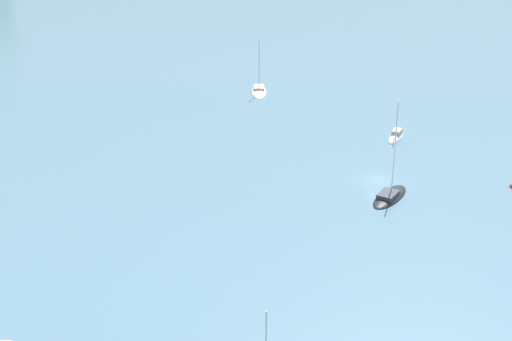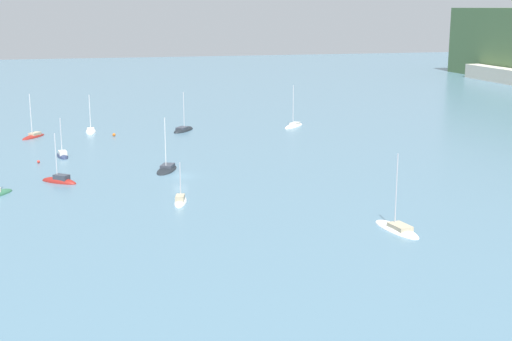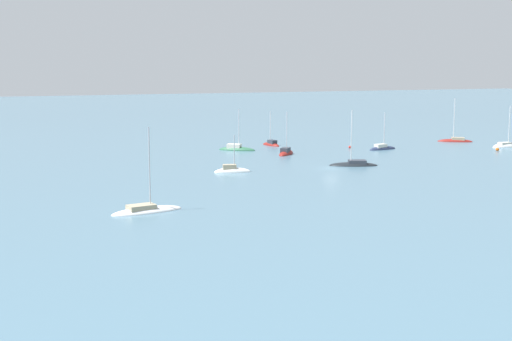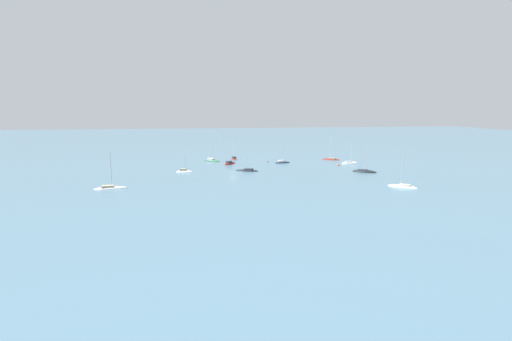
{
  "view_description": "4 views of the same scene",
  "coord_description": "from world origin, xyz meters",
  "px_view_note": "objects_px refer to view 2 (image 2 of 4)",
  "views": [
    {
      "loc": [
        -90.58,
        0.51,
        40.24
      ],
      "look_at": [
        -6.26,
        15.86,
        2.93
      ],
      "focal_mm": 50.0,
      "sensor_mm": 36.0,
      "label": 1
    },
    {
      "loc": [
        119.32,
        -16.84,
        28.66
      ],
      "look_at": [
        14.3,
        9.92,
        3.66
      ],
      "focal_mm": 50.0,
      "sensor_mm": 36.0,
      "label": 2
    },
    {
      "loc": [
        56.38,
        105.34,
        17.53
      ],
      "look_at": [
        15.39,
        4.08,
        1.09
      ],
      "focal_mm": 50.0,
      "sensor_mm": 36.0,
      "label": 3
    },
    {
      "loc": [
        14.27,
        138.71,
        22.68
      ],
      "look_at": [
        -7.35,
        5.61,
        1.27
      ],
      "focal_mm": 28.0,
      "sensor_mm": 36.0,
      "label": 4
    }
  ],
  "objects_px": {
    "sailboat_2": "(63,156)",
    "sailboat_7": "(397,229)",
    "sailboat_1": "(167,170)",
    "sailboat_0": "(294,126)",
    "sailboat_3": "(181,202)",
    "sailboat_5": "(34,137)",
    "mooring_buoy_0": "(38,162)",
    "sailboat_10": "(91,132)",
    "sailboat_4": "(183,130)",
    "sailboat_8": "(59,181)",
    "mooring_buoy_1": "(114,135)"
  },
  "relations": [
    {
      "from": "sailboat_0",
      "to": "sailboat_8",
      "type": "distance_m",
      "value": 70.66
    },
    {
      "from": "mooring_buoy_0",
      "to": "sailboat_8",
      "type": "bearing_deg",
      "value": 13.72
    },
    {
      "from": "sailboat_0",
      "to": "sailboat_5",
      "type": "distance_m",
      "value": 61.07
    },
    {
      "from": "sailboat_5",
      "to": "mooring_buoy_1",
      "type": "height_order",
      "value": "sailboat_5"
    },
    {
      "from": "sailboat_4",
      "to": "sailboat_8",
      "type": "relative_size",
      "value": 1.11
    },
    {
      "from": "sailboat_2",
      "to": "sailboat_4",
      "type": "bearing_deg",
      "value": -58.1
    },
    {
      "from": "sailboat_0",
      "to": "sailboat_2",
      "type": "relative_size",
      "value": 1.31
    },
    {
      "from": "sailboat_3",
      "to": "sailboat_1",
      "type": "bearing_deg",
      "value": 12.41
    },
    {
      "from": "sailboat_2",
      "to": "sailboat_3",
      "type": "xyz_separation_m",
      "value": [
        39.37,
        17.46,
        0.0
      ]
    },
    {
      "from": "sailboat_1",
      "to": "sailboat_3",
      "type": "xyz_separation_m",
      "value": [
        22.19,
        -0.79,
        0.02
      ]
    },
    {
      "from": "sailboat_3",
      "to": "mooring_buoy_1",
      "type": "distance_m",
      "value": 59.8
    },
    {
      "from": "sailboat_3",
      "to": "sailboat_4",
      "type": "height_order",
      "value": "sailboat_4"
    },
    {
      "from": "sailboat_7",
      "to": "sailboat_10",
      "type": "bearing_deg",
      "value": 13.0
    },
    {
      "from": "sailboat_2",
      "to": "sailboat_1",
      "type": "bearing_deg",
      "value": -141.94
    },
    {
      "from": "sailboat_4",
      "to": "sailboat_1",
      "type": "bearing_deg",
      "value": -158.25
    },
    {
      "from": "sailboat_1",
      "to": "mooring_buoy_0",
      "type": "xyz_separation_m",
      "value": [
        -11.95,
        -22.57,
        0.17
      ]
    },
    {
      "from": "sailboat_5",
      "to": "sailboat_8",
      "type": "bearing_deg",
      "value": 40.05
    },
    {
      "from": "sailboat_2",
      "to": "sailboat_10",
      "type": "height_order",
      "value": "sailboat_10"
    },
    {
      "from": "mooring_buoy_0",
      "to": "sailboat_1",
      "type": "bearing_deg",
      "value": 62.09
    },
    {
      "from": "sailboat_5",
      "to": "sailboat_8",
      "type": "relative_size",
      "value": 1.15
    },
    {
      "from": "sailboat_1",
      "to": "sailboat_10",
      "type": "xyz_separation_m",
      "value": [
        -43.98,
        -12.12,
        -0.03
      ]
    },
    {
      "from": "sailboat_10",
      "to": "sailboat_0",
      "type": "bearing_deg",
      "value": -91.65
    },
    {
      "from": "sailboat_0",
      "to": "sailboat_3",
      "type": "relative_size",
      "value": 1.58
    },
    {
      "from": "sailboat_4",
      "to": "sailboat_3",
      "type": "bearing_deg",
      "value": -154.56
    },
    {
      "from": "sailboat_10",
      "to": "sailboat_8",
      "type": "bearing_deg",
      "value": 175.41
    },
    {
      "from": "sailboat_2",
      "to": "sailboat_10",
      "type": "distance_m",
      "value": 27.5
    },
    {
      "from": "sailboat_1",
      "to": "mooring_buoy_0",
      "type": "bearing_deg",
      "value": -95.77
    },
    {
      "from": "mooring_buoy_0",
      "to": "sailboat_2",
      "type": "bearing_deg",
      "value": 140.5
    },
    {
      "from": "sailboat_0",
      "to": "sailboat_2",
      "type": "xyz_separation_m",
      "value": [
        22.89,
        -54.54,
        0.03
      ]
    },
    {
      "from": "mooring_buoy_1",
      "to": "sailboat_4",
      "type": "bearing_deg",
      "value": 101.75
    },
    {
      "from": "sailboat_4",
      "to": "mooring_buoy_0",
      "type": "height_order",
      "value": "sailboat_4"
    },
    {
      "from": "sailboat_7",
      "to": "sailboat_0",
      "type": "bearing_deg",
      "value": -18.03
    },
    {
      "from": "sailboat_2",
      "to": "sailboat_4",
      "type": "distance_m",
      "value": 36.09
    },
    {
      "from": "sailboat_2",
      "to": "sailboat_7",
      "type": "height_order",
      "value": "sailboat_7"
    },
    {
      "from": "sailboat_2",
      "to": "sailboat_7",
      "type": "relative_size",
      "value": 0.77
    },
    {
      "from": "sailboat_4",
      "to": "sailboat_5",
      "type": "bearing_deg",
      "value": 124.75
    },
    {
      "from": "sailboat_3",
      "to": "sailboat_5",
      "type": "bearing_deg",
      "value": 35.42
    },
    {
      "from": "sailboat_1",
      "to": "sailboat_0",
      "type": "bearing_deg",
      "value": 159.97
    },
    {
      "from": "sailboat_0",
      "to": "sailboat_8",
      "type": "height_order",
      "value": "sailboat_0"
    },
    {
      "from": "sailboat_2",
      "to": "sailboat_7",
      "type": "bearing_deg",
      "value": -152.86
    },
    {
      "from": "sailboat_5",
      "to": "mooring_buoy_0",
      "type": "bearing_deg",
      "value": 36.61
    },
    {
      "from": "sailboat_1",
      "to": "sailboat_8",
      "type": "bearing_deg",
      "value": -54.26
    },
    {
      "from": "sailboat_3",
      "to": "sailboat_5",
      "type": "xyz_separation_m",
      "value": [
        -62.66,
        -23.99,
        -0.01
      ]
    },
    {
      "from": "sailboat_0",
      "to": "sailboat_5",
      "type": "bearing_deg",
      "value": -47.29
    },
    {
      "from": "sailboat_3",
      "to": "sailboat_10",
      "type": "xyz_separation_m",
      "value": [
        -66.17,
        -11.32,
        -0.05
      ]
    },
    {
      "from": "sailboat_10",
      "to": "mooring_buoy_1",
      "type": "xyz_separation_m",
      "value": [
        6.72,
        4.95,
        0.28
      ]
    },
    {
      "from": "sailboat_8",
      "to": "sailboat_0",
      "type": "bearing_deg",
      "value": -101.56
    },
    {
      "from": "sailboat_3",
      "to": "sailboat_10",
      "type": "relative_size",
      "value": 0.71
    },
    {
      "from": "sailboat_7",
      "to": "mooring_buoy_1",
      "type": "height_order",
      "value": "sailboat_7"
    },
    {
      "from": "sailboat_1",
      "to": "sailboat_10",
      "type": "relative_size",
      "value": 1.05
    }
  ]
}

